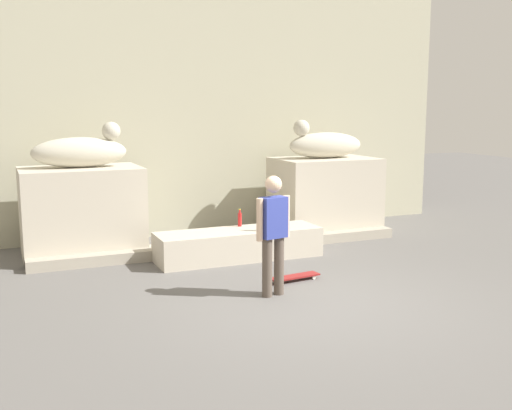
{
  "coord_description": "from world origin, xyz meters",
  "views": [
    {
      "loc": [
        -3.78,
        -7.0,
        2.61
      ],
      "look_at": [
        -0.13,
        1.54,
        1.1
      ],
      "focal_mm": 43.29,
      "sensor_mm": 36.0,
      "label": 1
    }
  ],
  "objects_px": {
    "bottle_blue": "(261,223)",
    "bottle_red": "(240,219)",
    "skateboard": "(295,277)",
    "statue_reclining_right": "(324,144)",
    "skater": "(273,230)",
    "statue_reclining_left": "(81,151)"
  },
  "relations": [
    {
      "from": "skateboard",
      "to": "bottle_red",
      "type": "height_order",
      "value": "bottle_red"
    },
    {
      "from": "skater",
      "to": "skateboard",
      "type": "distance_m",
      "value": 1.16
    },
    {
      "from": "skateboard",
      "to": "bottle_blue",
      "type": "relative_size",
      "value": 2.56
    },
    {
      "from": "skateboard",
      "to": "bottle_red",
      "type": "bearing_deg",
      "value": 87.23
    },
    {
      "from": "statue_reclining_right",
      "to": "skater",
      "type": "height_order",
      "value": "statue_reclining_right"
    },
    {
      "from": "statue_reclining_right",
      "to": "skater",
      "type": "distance_m",
      "value": 4.45
    },
    {
      "from": "bottle_red",
      "to": "skater",
      "type": "bearing_deg",
      "value": -100.91
    },
    {
      "from": "bottle_red",
      "to": "skateboard",
      "type": "bearing_deg",
      "value": -86.02
    },
    {
      "from": "statue_reclining_left",
      "to": "bottle_red",
      "type": "xyz_separation_m",
      "value": [
        2.52,
        -1.01,
        -1.2
      ]
    },
    {
      "from": "statue_reclining_right",
      "to": "bottle_red",
      "type": "xyz_separation_m",
      "value": [
        -2.23,
        -1.01,
        -1.2
      ]
    },
    {
      "from": "skateboard",
      "to": "bottle_red",
      "type": "relative_size",
      "value": 2.66
    },
    {
      "from": "bottle_blue",
      "to": "bottle_red",
      "type": "distance_m",
      "value": 0.55
    },
    {
      "from": "statue_reclining_left",
      "to": "statue_reclining_right",
      "type": "relative_size",
      "value": 1.0
    },
    {
      "from": "skateboard",
      "to": "skater",
      "type": "bearing_deg",
      "value": -145.97
    },
    {
      "from": "bottle_blue",
      "to": "bottle_red",
      "type": "bearing_deg",
      "value": 109.82
    },
    {
      "from": "statue_reclining_left",
      "to": "skateboard",
      "type": "distance_m",
      "value": 4.31
    },
    {
      "from": "bottle_blue",
      "to": "skateboard",
      "type": "bearing_deg",
      "value": -92.23
    },
    {
      "from": "statue_reclining_right",
      "to": "skater",
      "type": "bearing_deg",
      "value": 52.15
    },
    {
      "from": "statue_reclining_right",
      "to": "bottle_blue",
      "type": "distance_m",
      "value": 2.82
    },
    {
      "from": "skater",
      "to": "bottle_red",
      "type": "relative_size",
      "value": 5.42
    },
    {
      "from": "skateboard",
      "to": "bottle_blue",
      "type": "distance_m",
      "value": 1.5
    },
    {
      "from": "skateboard",
      "to": "bottle_red",
      "type": "distance_m",
      "value": 1.98
    }
  ]
}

